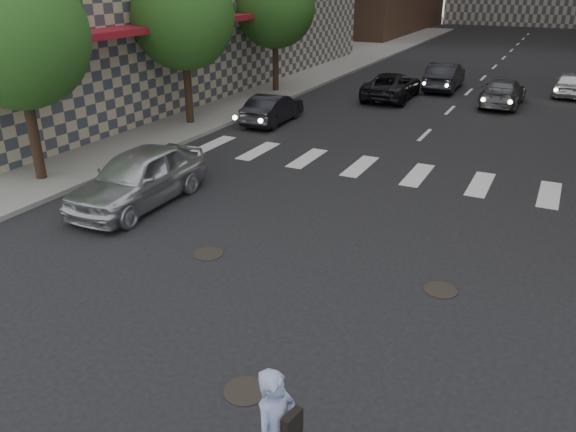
% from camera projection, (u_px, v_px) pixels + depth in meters
% --- Properties ---
extents(ground, '(160.00, 160.00, 0.00)m').
position_uv_depth(ground, '(257.00, 299.00, 11.48)').
color(ground, black).
rests_on(ground, ground).
extents(sidewalk_left, '(13.00, 80.00, 0.15)m').
position_uv_depth(sidewalk_left, '(210.00, 81.00, 33.78)').
color(sidewalk_left, gray).
rests_on(sidewalk_left, ground).
extents(tree_a, '(4.20, 4.20, 6.60)m').
position_uv_depth(tree_a, '(19.00, 28.00, 16.06)').
color(tree_a, '#382619').
rests_on(tree_a, sidewalk_left).
extents(tree_b, '(4.20, 4.20, 6.60)m').
position_uv_depth(tree_b, '(186.00, 12.00, 22.62)').
color(tree_b, '#382619').
rests_on(tree_b, sidewalk_left).
extents(tree_c, '(4.20, 4.20, 6.60)m').
position_uv_depth(tree_c, '(277.00, 3.00, 29.18)').
color(tree_c, '#382619').
rests_on(tree_c, sidewalk_left).
extents(manhole_a, '(0.70, 0.70, 0.02)m').
position_uv_depth(manhole_a, '(245.00, 391.00, 8.93)').
color(manhole_a, black).
rests_on(manhole_a, ground).
extents(manhole_b, '(0.70, 0.70, 0.02)m').
position_uv_depth(manhole_b, '(208.00, 254.00, 13.28)').
color(manhole_b, black).
rests_on(manhole_b, ground).
extents(manhole_c, '(0.70, 0.70, 0.02)m').
position_uv_depth(manhole_c, '(441.00, 290.00, 11.77)').
color(manhole_c, black).
rests_on(manhole_c, ground).
extents(silver_sedan, '(1.99, 4.76, 1.61)m').
position_uv_depth(silver_sedan, '(139.00, 177.00, 15.86)').
color(silver_sedan, silver).
rests_on(silver_sedan, ground).
extents(traffic_car_a, '(1.50, 3.91, 1.27)m').
position_uv_depth(traffic_car_a, '(273.00, 109.00, 24.55)').
color(traffic_car_a, black).
rests_on(traffic_car_a, ground).
extents(traffic_car_b, '(1.95, 4.59, 1.32)m').
position_uv_depth(traffic_car_b, '(503.00, 92.00, 27.77)').
color(traffic_car_b, '#53555B').
rests_on(traffic_car_b, ground).
extents(traffic_car_c, '(2.40, 4.93, 1.35)m').
position_uv_depth(traffic_car_c, '(392.00, 86.00, 29.21)').
color(traffic_car_c, black).
rests_on(traffic_car_c, ground).
extents(traffic_car_d, '(1.70, 3.88, 1.30)m').
position_uv_depth(traffic_car_d, '(570.00, 84.00, 29.94)').
color(traffic_car_d, silver).
rests_on(traffic_car_d, ground).
extents(traffic_car_e, '(1.70, 4.57, 1.49)m').
position_uv_depth(traffic_car_e, '(445.00, 76.00, 31.45)').
color(traffic_car_e, black).
rests_on(traffic_car_e, ground).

